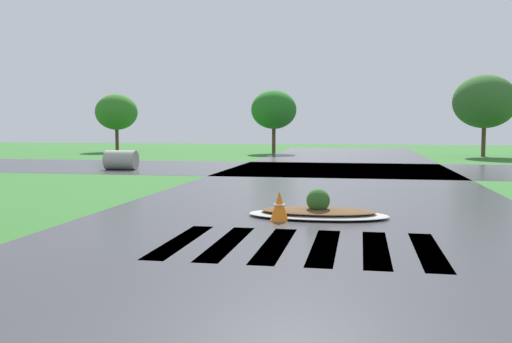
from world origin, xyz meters
TOP-DOWN VIEW (x-y plane):
  - asphalt_roadway at (0.00, 10.00)m, footprint 10.83×80.00m
  - asphalt_cross_road at (0.00, 23.30)m, footprint 90.00×9.75m
  - crosswalk_stripes at (-0.00, 5.19)m, footprint 4.95×3.17m
  - median_island at (0.09, 8.48)m, footprint 3.33×1.62m
  - drainage_pipe_stack at (-10.52, 21.15)m, footprint 1.54×0.97m
  - traffic_cone at (-0.75, 7.80)m, footprint 0.43×0.43m
  - background_treeline at (1.47, 37.66)m, footprint 44.91×6.47m

SIDE VIEW (x-z plane):
  - crosswalk_stripes at x=0.00m, z-range 0.00..0.01m
  - asphalt_roadway at x=0.00m, z-range 0.00..0.01m
  - asphalt_cross_road at x=0.00m, z-range 0.00..0.01m
  - median_island at x=0.09m, z-range -0.20..0.48m
  - traffic_cone at x=-0.75m, z-range -0.01..0.67m
  - drainage_pipe_stack at x=-10.52m, z-range 0.00..0.95m
  - background_treeline at x=1.47m, z-range 0.68..6.32m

